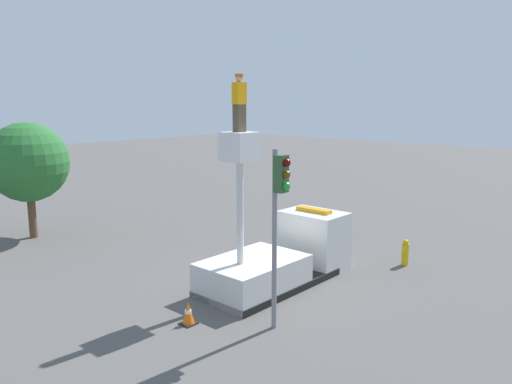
{
  "coord_description": "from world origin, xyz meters",
  "views": [
    {
      "loc": [
        -12.6,
        -10.68,
        6.34
      ],
      "look_at": [
        -1.93,
        -1.11,
        3.72
      ],
      "focal_mm": 35.0,
      "sensor_mm": 36.0,
      "label": 1
    }
  ],
  "objects": [
    {
      "name": "ground_plane",
      "position": [
        0.0,
        0.0,
        0.0
      ],
      "size": [
        120.0,
        120.0,
        0.0
      ],
      "primitive_type": "plane",
      "color": "#565451"
    },
    {
      "name": "traffic_light_pole",
      "position": [
        -2.4,
        -2.36,
        3.6
      ],
      "size": [
        0.34,
        0.57,
        5.08
      ],
      "color": "gray",
      "rests_on": "ground"
    },
    {
      "name": "fire_hydrant",
      "position": [
        5.23,
        -2.52,
        0.51
      ],
      "size": [
        0.51,
        0.27,
        1.03
      ],
      "color": "gold",
      "rests_on": "ground"
    },
    {
      "name": "tree_left_bg",
      "position": [
        -2.66,
        12.34,
        3.56
      ],
      "size": [
        3.67,
        3.67,
        5.41
      ],
      "color": "brown",
      "rests_on": "ground"
    },
    {
      "name": "bucket_truck",
      "position": [
        0.6,
        0.0,
        0.9
      ],
      "size": [
        6.05,
        2.43,
        5.4
      ],
      "color": "black",
      "rests_on": "ground"
    },
    {
      "name": "worker",
      "position": [
        -1.46,
        0.0,
        6.27
      ],
      "size": [
        0.4,
        0.26,
        1.75
      ],
      "color": "brown",
      "rests_on": "bucket_truck"
    },
    {
      "name": "traffic_cone_rear",
      "position": [
        -3.88,
        -0.23,
        0.32
      ],
      "size": [
        0.44,
        0.44,
        0.68
      ],
      "color": "black",
      "rests_on": "ground"
    }
  ]
}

